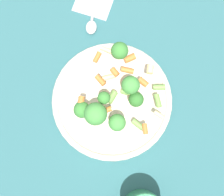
# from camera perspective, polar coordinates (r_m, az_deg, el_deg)

# --- Properties ---
(ground_plane) EXTENTS (3.00, 3.00, 0.00)m
(ground_plane) POSITION_cam_1_polar(r_m,az_deg,el_deg) (0.73, 0.00, -1.03)
(ground_plane) COLOR #2D6066
(bowl) EXTENTS (0.27, 0.27, 0.05)m
(bowl) POSITION_cam_1_polar(r_m,az_deg,el_deg) (0.71, 0.00, -0.63)
(bowl) COLOR beige
(bowl) RESTS_ON ground_plane
(pasta_salad) EXTENTS (0.20, 0.21, 0.09)m
(pasta_salad) POSITION_cam_1_polar(r_m,az_deg,el_deg) (0.64, 0.14, 0.21)
(pasta_salad) COLOR #8CB766
(pasta_salad) RESTS_ON bowl
(spoon) EXTENTS (0.10, 0.16, 0.01)m
(spoon) POSITION_cam_1_polar(r_m,az_deg,el_deg) (0.80, -3.58, 15.09)
(spoon) COLOR silver
(spoon) RESTS_ON napkin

